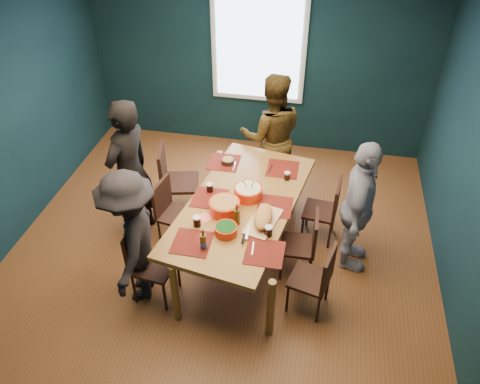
# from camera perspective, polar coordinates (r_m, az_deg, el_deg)

# --- Properties ---
(room) EXTENTS (5.01, 5.01, 2.71)m
(room) POSITION_cam_1_polar(r_m,az_deg,el_deg) (5.03, -1.88, 6.21)
(room) COLOR brown
(room) RESTS_ON ground
(dining_table) EXTENTS (1.45, 2.33, 0.82)m
(dining_table) POSITION_cam_1_polar(r_m,az_deg,el_deg) (5.10, 0.21, -1.94)
(dining_table) COLOR brown
(dining_table) RESTS_ON floor
(chair_left_far) EXTENTS (0.53, 0.53, 0.99)m
(chair_left_far) POSITION_cam_1_polar(r_m,az_deg,el_deg) (5.90, -8.26, 1.87)
(chair_left_far) COLOR black
(chair_left_far) RESTS_ON floor
(chair_left_mid) EXTENTS (0.44, 0.44, 0.85)m
(chair_left_mid) POSITION_cam_1_polar(r_m,az_deg,el_deg) (5.55, -8.53, -1.92)
(chair_left_mid) COLOR black
(chair_left_mid) RESTS_ON floor
(chair_left_near) EXTENTS (0.45, 0.45, 0.90)m
(chair_left_near) POSITION_cam_1_polar(r_m,az_deg,el_deg) (4.95, -11.42, -7.87)
(chair_left_near) COLOR black
(chair_left_near) RESTS_ON floor
(chair_right_far) EXTENTS (0.42, 0.42, 0.85)m
(chair_right_far) POSITION_cam_1_polar(r_m,az_deg,el_deg) (5.60, 10.62, -1.79)
(chair_right_far) COLOR black
(chair_right_far) RESTS_ON floor
(chair_right_mid) EXTENTS (0.38, 0.38, 0.83)m
(chair_right_mid) POSITION_cam_1_polar(r_m,az_deg,el_deg) (5.14, 8.00, -5.91)
(chair_right_mid) COLOR black
(chair_right_mid) RESTS_ON floor
(chair_right_near) EXTENTS (0.46, 0.46, 0.84)m
(chair_right_near) POSITION_cam_1_polar(r_m,az_deg,el_deg) (4.79, 9.50, -10.08)
(chair_right_near) COLOR black
(chair_right_near) RESTS_ON floor
(person_far_left) EXTENTS (0.62, 0.76, 1.80)m
(person_far_left) POSITION_cam_1_polar(r_m,az_deg,el_deg) (5.51, -13.31, 2.38)
(person_far_left) COLOR black
(person_far_left) RESTS_ON floor
(person_back) EXTENTS (0.95, 0.81, 1.71)m
(person_back) POSITION_cam_1_polar(r_m,az_deg,el_deg) (6.12, 3.87, 6.81)
(person_back) COLOR black
(person_back) RESTS_ON floor
(person_right) EXTENTS (0.48, 0.98, 1.61)m
(person_right) POSITION_cam_1_polar(r_m,az_deg,el_deg) (5.15, 14.18, -1.94)
(person_right) COLOR white
(person_right) RESTS_ON floor
(person_near_left) EXTENTS (0.75, 1.10, 1.56)m
(person_near_left) POSITION_cam_1_polar(r_m,az_deg,el_deg) (4.81, -13.03, -5.54)
(person_near_left) COLOR black
(person_near_left) RESTS_ON floor
(bowl_salad) EXTENTS (0.33, 0.33, 0.14)m
(bowl_salad) POSITION_cam_1_polar(r_m,az_deg,el_deg) (4.88, -1.91, -1.76)
(bowl_salad) COLOR red
(bowl_salad) RESTS_ON dining_table
(bowl_dumpling) EXTENTS (0.31, 0.31, 0.29)m
(bowl_dumpling) POSITION_cam_1_polar(r_m,az_deg,el_deg) (5.08, 1.01, 0.01)
(bowl_dumpling) COLOR red
(bowl_dumpling) RESTS_ON dining_table
(bowl_herbs) EXTENTS (0.23, 0.23, 0.10)m
(bowl_herbs) POSITION_cam_1_polar(r_m,az_deg,el_deg) (4.64, -1.73, -4.59)
(bowl_herbs) COLOR red
(bowl_herbs) RESTS_ON dining_table
(cutting_board) EXTENTS (0.37, 0.65, 0.14)m
(cutting_board) POSITION_cam_1_polar(r_m,az_deg,el_deg) (4.76, 2.83, -3.16)
(cutting_board) COLOR tan
(cutting_board) RESTS_ON dining_table
(small_bowl) EXTENTS (0.16, 0.16, 0.07)m
(small_bowl) POSITION_cam_1_polar(r_m,az_deg,el_deg) (5.62, -1.49, 3.80)
(small_bowl) COLOR black
(small_bowl) RESTS_ON dining_table
(beer_bottle_a) EXTENTS (0.07, 0.07, 0.24)m
(beer_bottle_a) POSITION_cam_1_polar(r_m,az_deg,el_deg) (4.48, -4.49, -6.08)
(beer_bottle_a) COLOR #482E0C
(beer_bottle_a) RESTS_ON dining_table
(beer_bottle_b) EXTENTS (0.07, 0.07, 0.25)m
(beer_bottle_b) POSITION_cam_1_polar(r_m,az_deg,el_deg) (4.72, -0.39, -2.97)
(beer_bottle_b) COLOR #482E0C
(beer_bottle_b) RESTS_ON dining_table
(cola_glass_a) EXTENTS (0.08, 0.08, 0.12)m
(cola_glass_a) POSITION_cam_1_polar(r_m,az_deg,el_deg) (4.74, -5.27, -3.52)
(cola_glass_a) COLOR black
(cola_glass_a) RESTS_ON dining_table
(cola_glass_b) EXTENTS (0.08, 0.08, 0.11)m
(cola_glass_b) POSITION_cam_1_polar(r_m,az_deg,el_deg) (4.63, 3.51, -4.71)
(cola_glass_b) COLOR black
(cola_glass_b) RESTS_ON dining_table
(cola_glass_c) EXTENTS (0.07, 0.07, 0.10)m
(cola_glass_c) POSITION_cam_1_polar(r_m,az_deg,el_deg) (5.37, 5.77, 2.01)
(cola_glass_c) COLOR black
(cola_glass_c) RESTS_ON dining_table
(cola_glass_d) EXTENTS (0.08, 0.08, 0.11)m
(cola_glass_d) POSITION_cam_1_polar(r_m,az_deg,el_deg) (5.17, -3.71, 0.58)
(cola_glass_d) COLOR black
(cola_glass_d) RESTS_ON dining_table
(napkin_a) EXTENTS (0.22, 0.22, 0.00)m
(napkin_a) POSITION_cam_1_polar(r_m,az_deg,el_deg) (5.01, 4.35, -1.75)
(napkin_a) COLOR #FF6F6B
(napkin_a) RESTS_ON dining_table
(napkin_b) EXTENTS (0.18, 0.18, 0.00)m
(napkin_b) POSITION_cam_1_polar(r_m,az_deg,el_deg) (4.87, -4.28, -3.08)
(napkin_b) COLOR #FF6F6B
(napkin_b) RESTS_ON dining_table
(napkin_c) EXTENTS (0.19, 0.19, 0.00)m
(napkin_c) POSITION_cam_1_polar(r_m,az_deg,el_deg) (4.50, 2.21, -7.22)
(napkin_c) COLOR #FF6F6B
(napkin_c) RESTS_ON dining_table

